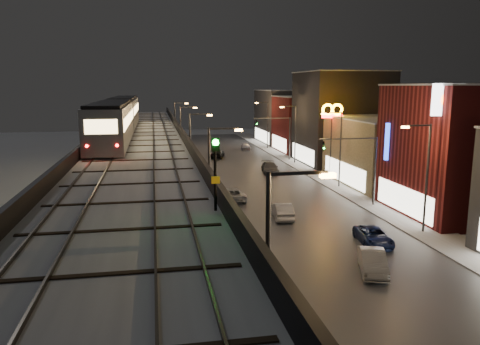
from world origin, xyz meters
TOP-DOWN VIEW (x-y plane):
  - ground at (0.00, 0.00)m, footprint 220.00×220.00m
  - road_surface at (7.50, 35.00)m, footprint 17.00×120.00m
  - sidewalk_right at (17.50, 35.00)m, footprint 4.00×120.00m
  - under_viaduct_pavement at (-6.00, 35.00)m, footprint 11.00×120.00m
  - elevated_viaduct at (-6.00, 31.84)m, footprint 9.00×100.00m
  - viaduct_trackbed at (-6.01, 31.97)m, footprint 8.40×100.00m
  - viaduct_parapet_streetside at (-1.65, 32.00)m, footprint 0.30×100.00m
  - viaduct_parapet_far at (-10.35, 32.00)m, footprint 0.30×100.00m
  - building_b at (23.99, 18.00)m, footprint 12.20×12.20m
  - building_c at (23.99, 32.00)m, footprint 12.20×15.20m
  - building_d at (23.99, 48.00)m, footprint 12.20×13.20m
  - building_e at (23.99, 62.00)m, footprint 12.20×12.20m
  - building_f at (23.99, 76.00)m, footprint 12.20×16.20m
  - streetlight_left_0 at (-0.43, -5.00)m, footprint 2.57×0.28m
  - streetlight_left_1 at (-0.43, 13.00)m, footprint 2.57×0.28m
  - streetlight_right_1 at (16.73, 13.00)m, footprint 2.56×0.28m
  - streetlight_left_2 at (-0.43, 31.00)m, footprint 2.57×0.28m
  - streetlight_right_2 at (16.73, 31.00)m, footprint 2.56×0.28m
  - streetlight_left_3 at (-0.43, 49.00)m, footprint 2.57×0.28m
  - streetlight_right_3 at (16.73, 49.00)m, footprint 2.56×0.28m
  - streetlight_left_4 at (-0.43, 67.00)m, footprint 2.57×0.28m
  - streetlight_right_4 at (16.73, 67.00)m, footprint 2.56×0.28m
  - traffic_light_rig_a at (15.84, 22.00)m, footprint 6.10×0.34m
  - traffic_light_rig_b at (15.84, 52.00)m, footprint 6.10×0.34m
  - subway_train at (-8.50, 35.29)m, footprint 3.24×39.93m
  - rail_signal at (-2.10, -1.23)m, footprint 0.37×0.44m
  - car_taxi at (-0.04, 5.50)m, footprint 1.46×3.59m
  - car_near_white at (6.65, 19.02)m, footprint 2.11×4.63m
  - car_mid_silver at (3.16, 26.67)m, footprint 2.82×5.19m
  - car_mid_dark at (5.78, 56.48)m, footprint 3.16×5.30m
  - car_far_white at (2.16, 62.46)m, footprint 2.18×4.01m
  - car_onc_silver at (8.99, 5.81)m, footprint 2.88×4.70m
  - car_onc_dark at (11.57, 10.96)m, footprint 2.75×4.88m
  - car_onc_white at (11.01, 41.11)m, footprint 2.71×5.35m
  - car_onc_red at (12.34, 65.21)m, footprint 2.11×4.28m
  - sign_mcdonalds at (18.00, 36.47)m, footprint 2.89×0.36m
  - sign_citgo at (18.50, 13.23)m, footprint 2.56×0.39m
  - sign_carwash at (18.50, 21.48)m, footprint 1.62×0.35m

SIDE VIEW (x-z plane):
  - ground at x=0.00m, z-range 0.00..0.00m
  - road_surface at x=7.50m, z-range 0.00..0.06m
  - under_viaduct_pavement at x=-6.00m, z-range 0.00..0.06m
  - sidewalk_right at x=17.50m, z-range 0.00..0.14m
  - car_taxi at x=-0.04m, z-range 0.00..1.22m
  - car_onc_dark at x=11.57m, z-range 0.00..1.29m
  - car_far_white at x=2.16m, z-range 0.00..1.30m
  - car_mid_silver at x=3.16m, z-range 0.00..1.38m
  - car_onc_red at x=12.34m, z-range 0.00..1.40m
  - car_mid_dark at x=5.78m, z-range 0.00..1.44m
  - car_onc_silver at x=8.99m, z-range 0.00..1.46m
  - car_near_white at x=6.65m, z-range 0.00..1.47m
  - car_onc_white at x=11.01m, z-range 0.00..1.49m
  - building_c at x=23.99m, z-range 0.00..8.16m
  - traffic_light_rig_a at x=15.84m, z-range 1.00..8.00m
  - traffic_light_rig_b at x=15.84m, z-range 1.00..8.00m
  - building_e at x=23.99m, z-range 0.00..10.16m
  - streetlight_left_0 at x=-0.43m, z-range 0.74..9.74m
  - streetlight_left_1 at x=-0.43m, z-range 0.74..9.74m
  - streetlight_right_1 at x=16.73m, z-range 0.74..9.74m
  - streetlight_left_2 at x=-0.43m, z-range 0.74..9.74m
  - streetlight_right_2 at x=16.73m, z-range 0.74..9.74m
  - streetlight_left_3 at x=-0.43m, z-range 0.74..9.74m
  - streetlight_right_3 at x=16.73m, z-range 0.74..9.74m
  - streetlight_left_4 at x=-0.43m, z-range 0.74..9.74m
  - streetlight_right_4 at x=16.73m, z-range 0.74..9.74m
  - building_f at x=23.99m, z-range 0.00..11.16m
  - elevated_viaduct at x=-6.00m, z-range 2.47..8.77m
  - sign_carwash at x=18.50m, z-range 1.73..10.14m
  - building_b at x=23.99m, z-range 0.00..12.16m
  - viaduct_trackbed at x=-6.01m, z-range 6.23..6.55m
  - viaduct_parapet_streetside at x=-1.65m, z-range 6.30..7.40m
  - viaduct_parapet_far at x=-10.35m, z-range 6.30..7.40m
  - building_d at x=23.99m, z-range 0.00..14.16m
  - sign_mcdonalds at x=18.00m, z-range 3.02..12.79m
  - subway_train at x=-8.50m, z-range 6.61..10.49m
  - rail_signal at x=-2.10m, z-range 7.29..10.49m
  - sign_citgo at x=18.50m, z-range 3.35..15.52m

